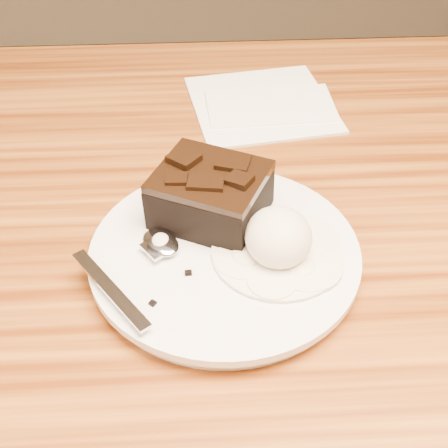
{
  "coord_description": "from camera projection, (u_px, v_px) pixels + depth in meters",
  "views": [
    {
      "loc": [
        -0.03,
        -0.43,
        1.14
      ],
      "look_at": [
        -0.01,
        -0.04,
        0.79
      ],
      "focal_mm": 49.22,
      "sensor_mm": 36.0,
      "label": 1
    }
  ],
  "objects": [
    {
      "name": "spoon",
      "position": [
        161.0,
        244.0,
        0.53
      ],
      "size": [
        0.12,
        0.15,
        0.01
      ],
      "primitive_type": null,
      "rotation": [
        0.0,
        0.0,
        0.63
      ],
      "color": "silver",
      "rests_on": "plate"
    },
    {
      "name": "crumb_b",
      "position": [
        153.0,
        303.0,
        0.49
      ],
      "size": [
        0.01,
        0.01,
        0.0
      ],
      "primitive_type": "cube",
      "rotation": [
        0.0,
        0.0,
        0.93
      ],
      "color": "black",
      "rests_on": "plate"
    },
    {
      "name": "napkin",
      "position": [
        262.0,
        103.0,
        0.75
      ],
      "size": [
        0.19,
        0.19,
        0.01
      ],
      "primitive_type": "cube",
      "rotation": [
        0.0,
        0.0,
        0.16
      ],
      "color": "white",
      "rests_on": "dining_table"
    },
    {
      "name": "plate",
      "position": [
        225.0,
        257.0,
        0.54
      ],
      "size": [
        0.24,
        0.24,
        0.02
      ],
      "primitive_type": "cylinder",
      "color": "white",
      "rests_on": "dining_table"
    },
    {
      "name": "dining_table",
      "position": [
        229.0,
        432.0,
        0.83
      ],
      "size": [
        1.2,
        0.8,
        0.75
      ],
      "primitive_type": null,
      "color": "#59260A",
      "rests_on": "floor"
    },
    {
      "name": "brownie",
      "position": [
        211.0,
        198.0,
        0.55
      ],
      "size": [
        0.12,
        0.11,
        0.04
      ],
      "primitive_type": "cube",
      "rotation": [
        0.0,
        0.0,
        -0.45
      ],
      "color": "black",
      "rests_on": "plate"
    },
    {
      "name": "melt_puddle",
      "position": [
        277.0,
        253.0,
        0.53
      ],
      "size": [
        0.11,
        0.11,
        0.0
      ],
      "primitive_type": "cylinder",
      "color": "white",
      "rests_on": "plate"
    },
    {
      "name": "crumb_a",
      "position": [
        261.0,
        278.0,
        0.51
      ],
      "size": [
        0.01,
        0.01,
        0.0
      ],
      "primitive_type": "cube",
      "rotation": [
        0.0,
        0.0,
        0.07
      ],
      "color": "black",
      "rests_on": "plate"
    },
    {
      "name": "crumb_c",
      "position": [
        188.0,
        273.0,
        0.51
      ],
      "size": [
        0.01,
        0.0,
        0.0
      ],
      "primitive_type": "cube",
      "rotation": [
        0.0,
        0.0,
        0.08
      ],
      "color": "black",
      "rests_on": "plate"
    },
    {
      "name": "ice_cream_scoop",
      "position": [
        278.0,
        237.0,
        0.52
      ],
      "size": [
        0.06,
        0.06,
        0.05
      ],
      "primitive_type": "ellipsoid",
      "color": "#F4E4CC",
      "rests_on": "plate"
    }
  ]
}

